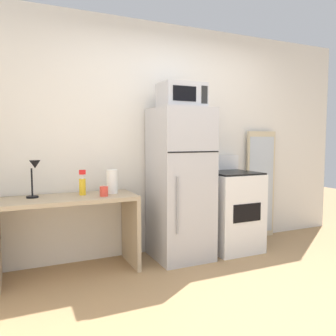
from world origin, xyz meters
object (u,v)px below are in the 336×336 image
(microwave, at_px, (181,96))
(paper_towel_roll, at_px, (112,181))
(spray_bottle, at_px, (82,185))
(refrigerator, at_px, (180,184))
(coffee_mug, at_px, (104,191))
(leaning_mirror, at_px, (260,185))
(oven_range, at_px, (231,210))
(desk, at_px, (69,219))
(desk_lamp, at_px, (34,172))

(microwave, bearing_deg, paper_towel_roll, 172.33)
(spray_bottle, distance_m, microwave, 1.38)
(paper_towel_roll, height_order, refrigerator, refrigerator)
(coffee_mug, distance_m, paper_towel_roll, 0.20)
(paper_towel_roll, xyz_separation_m, leaning_mirror, (2.05, 0.18, -0.17))
(refrigerator, distance_m, oven_range, 0.75)
(leaning_mirror, bearing_deg, refrigerator, -168.87)
(spray_bottle, height_order, refrigerator, refrigerator)
(refrigerator, height_order, oven_range, refrigerator)
(leaning_mirror, bearing_deg, coffee_mug, -171.43)
(desk, relative_size, desk_lamp, 3.62)
(desk, distance_m, paper_towel_roll, 0.56)
(desk_lamp, relative_size, refrigerator, 0.22)
(desk, bearing_deg, microwave, -2.72)
(leaning_mirror, bearing_deg, desk_lamp, -176.94)
(coffee_mug, xyz_separation_m, microwave, (0.86, 0.05, 0.96))
(desk_lamp, distance_m, oven_range, 2.20)
(coffee_mug, relative_size, microwave, 0.21)
(spray_bottle, relative_size, oven_range, 0.23)
(spray_bottle, height_order, microwave, microwave)
(paper_towel_roll, distance_m, oven_range, 1.46)
(desk, height_order, leaning_mirror, leaning_mirror)
(oven_range, bearing_deg, leaning_mirror, 21.64)
(spray_bottle, relative_size, leaning_mirror, 0.18)
(microwave, relative_size, leaning_mirror, 0.33)
(coffee_mug, height_order, refrigerator, refrigerator)
(coffee_mug, bearing_deg, paper_towel_roll, 50.50)
(paper_towel_roll, relative_size, spray_bottle, 0.96)
(desk, height_order, desk_lamp, desk_lamp)
(coffee_mug, relative_size, paper_towel_roll, 0.40)
(coffee_mug, bearing_deg, desk, 162.09)
(desk_lamp, distance_m, spray_bottle, 0.46)
(microwave, bearing_deg, oven_range, 2.06)
(refrigerator, height_order, microwave, microwave)
(desk, distance_m, desk_lamp, 0.55)
(oven_range, bearing_deg, coffee_mug, -177.32)
(desk, height_order, refrigerator, refrigerator)
(desk, relative_size, microwave, 2.78)
(leaning_mirror, bearing_deg, paper_towel_roll, -174.97)
(desk_lamp, xyz_separation_m, refrigerator, (1.47, -0.11, -0.18))
(coffee_mug, bearing_deg, spray_bottle, 138.08)
(desk, xyz_separation_m, microwave, (1.18, -0.06, 1.22))
(refrigerator, relative_size, oven_range, 1.48)
(paper_towel_roll, relative_size, refrigerator, 0.15)
(coffee_mug, distance_m, spray_bottle, 0.24)
(paper_towel_roll, xyz_separation_m, oven_range, (1.40, -0.07, -0.40))
(microwave, bearing_deg, desk_lamp, 174.91)
(desk_lamp, bearing_deg, paper_towel_roll, -2.48)
(refrigerator, height_order, leaning_mirror, refrigerator)
(coffee_mug, xyz_separation_m, spray_bottle, (-0.17, 0.16, 0.05))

